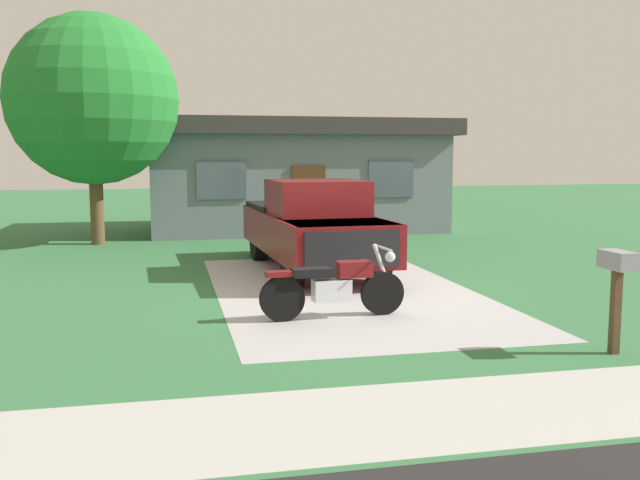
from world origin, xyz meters
name	(u,v)px	position (x,y,z in m)	size (l,w,h in m)	color
ground_plane	(343,290)	(0.00, 0.00, 0.00)	(80.00, 80.00, 0.00)	#356E41
driveway_pad	(343,290)	(0.00, 0.00, 0.00)	(4.48, 8.17, 0.01)	#AAAAAA
sidewalk_strip	(497,408)	(0.00, -6.00, 0.00)	(36.00, 1.80, 0.01)	#B3B3AE
motorcycle	(334,286)	(-0.65, -2.03, 0.47)	(2.21, 0.70, 1.09)	black
pickup_truck	(311,225)	(-0.09, 2.35, 0.95)	(2.26, 5.71, 1.90)	black
mailbox	(617,274)	(2.23, -4.60, 0.98)	(0.26, 0.48, 1.26)	#4C3823
shade_tree	(93,100)	(-4.88, 7.77, 3.85)	(4.50, 4.50, 6.11)	brown
neighbor_house	(293,174)	(1.01, 10.64, 1.79)	(9.60, 5.60, 3.50)	slate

